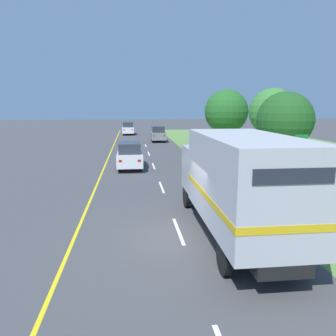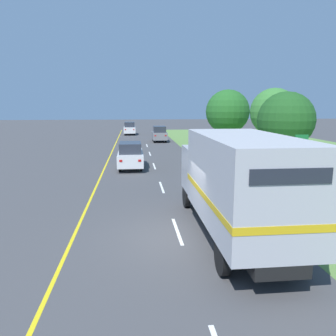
{
  "view_description": "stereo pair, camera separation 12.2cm",
  "coord_description": "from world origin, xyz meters",
  "px_view_note": "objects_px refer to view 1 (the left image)",
  "views": [
    {
      "loc": [
        -1.66,
        -10.74,
        4.53
      ],
      "look_at": [
        0.3,
        6.59,
        1.2
      ],
      "focal_mm": 35.0,
      "sensor_mm": 36.0,
      "label": 1
    },
    {
      "loc": [
        -1.54,
        -10.76,
        4.53
      ],
      "look_at": [
        0.3,
        6.59,
        1.2
      ],
      "focal_mm": 35.0,
      "sensor_mm": 36.0,
      "label": 2
    }
  ],
  "objects_px": {
    "roadside_tree_near": "(285,120)",
    "highway_sign": "(287,154)",
    "horse_trailer_truck": "(238,181)",
    "delineator_post": "(310,226)",
    "lead_car_white_ahead": "(128,128)",
    "lead_car_white": "(130,155)",
    "lead_car_grey_ahead": "(158,134)",
    "roadside_tree_far": "(226,112)",
    "roadside_tree_mid": "(273,112)"
  },
  "relations": [
    {
      "from": "horse_trailer_truck",
      "to": "roadside_tree_far",
      "type": "distance_m",
      "value": 25.39
    },
    {
      "from": "lead_car_grey_ahead",
      "to": "roadside_tree_mid",
      "type": "relative_size",
      "value": 0.65
    },
    {
      "from": "lead_car_white",
      "to": "delineator_post",
      "type": "xyz_separation_m",
      "value": [
        6.13,
        -13.91,
        -0.46
      ]
    },
    {
      "from": "lead_car_grey_ahead",
      "to": "roadside_tree_mid",
      "type": "height_order",
      "value": "roadside_tree_mid"
    },
    {
      "from": "delineator_post",
      "to": "lead_car_grey_ahead",
      "type": "bearing_deg",
      "value": 94.67
    },
    {
      "from": "roadside_tree_near",
      "to": "roadside_tree_far",
      "type": "distance_m",
      "value": 12.84
    },
    {
      "from": "lead_car_white",
      "to": "lead_car_white_ahead",
      "type": "bearing_deg",
      "value": 90.64
    },
    {
      "from": "horse_trailer_truck",
      "to": "delineator_post",
      "type": "xyz_separation_m",
      "value": [
        2.46,
        -0.49,
        -1.51
      ]
    },
    {
      "from": "lead_car_white",
      "to": "delineator_post",
      "type": "bearing_deg",
      "value": -66.22
    },
    {
      "from": "highway_sign",
      "to": "roadside_tree_mid",
      "type": "bearing_deg",
      "value": 70.03
    },
    {
      "from": "lead_car_white",
      "to": "roadside_tree_near",
      "type": "bearing_deg",
      "value": -9.62
    },
    {
      "from": "lead_car_white_ahead",
      "to": "delineator_post",
      "type": "bearing_deg",
      "value": -81.39
    },
    {
      "from": "lead_car_grey_ahead",
      "to": "lead_car_white_ahead",
      "type": "relative_size",
      "value": 0.88
    },
    {
      "from": "lead_car_white_ahead",
      "to": "roadside_tree_near",
      "type": "bearing_deg",
      "value": -69.9
    },
    {
      "from": "highway_sign",
      "to": "roadside_tree_far",
      "type": "height_order",
      "value": "roadside_tree_far"
    },
    {
      "from": "roadside_tree_near",
      "to": "delineator_post",
      "type": "relative_size",
      "value": 5.8
    },
    {
      "from": "horse_trailer_truck",
      "to": "roadside_tree_far",
      "type": "height_order",
      "value": "roadside_tree_far"
    },
    {
      "from": "lead_car_white",
      "to": "lead_car_white_ahead",
      "type": "height_order",
      "value": "lead_car_white_ahead"
    },
    {
      "from": "lead_car_white",
      "to": "roadside_tree_near",
      "type": "xyz_separation_m",
      "value": [
        10.85,
        -1.84,
        2.57
      ]
    },
    {
      "from": "lead_car_white",
      "to": "roadside_tree_far",
      "type": "distance_m",
      "value": 15.41
    },
    {
      "from": "horse_trailer_truck",
      "to": "delineator_post",
      "type": "bearing_deg",
      "value": -11.19
    },
    {
      "from": "lead_car_white",
      "to": "roadside_tree_far",
      "type": "relative_size",
      "value": 0.71
    },
    {
      "from": "roadside_tree_mid",
      "to": "lead_car_white",
      "type": "bearing_deg",
      "value": -162.48
    },
    {
      "from": "roadside_tree_mid",
      "to": "lead_car_white_ahead",
      "type": "bearing_deg",
      "value": 117.35
    },
    {
      "from": "lead_car_grey_ahead",
      "to": "roadside_tree_near",
      "type": "distance_m",
      "value": 21.14
    },
    {
      "from": "roadside_tree_far",
      "to": "delineator_post",
      "type": "bearing_deg",
      "value": -99.73
    },
    {
      "from": "highway_sign",
      "to": "roadside_tree_near",
      "type": "xyz_separation_m",
      "value": [
        2.61,
        5.88,
        1.5
      ]
    },
    {
      "from": "highway_sign",
      "to": "roadside_tree_mid",
      "type": "xyz_separation_m",
      "value": [
        4.24,
        11.66,
        1.97
      ]
    },
    {
      "from": "highway_sign",
      "to": "roadside_tree_mid",
      "type": "height_order",
      "value": "roadside_tree_mid"
    },
    {
      "from": "horse_trailer_truck",
      "to": "delineator_post",
      "type": "relative_size",
      "value": 8.62
    },
    {
      "from": "lead_car_grey_ahead",
      "to": "highway_sign",
      "type": "height_order",
      "value": "highway_sign"
    },
    {
      "from": "lead_car_white",
      "to": "roadside_tree_far",
      "type": "height_order",
      "value": "roadside_tree_far"
    },
    {
      "from": "horse_trailer_truck",
      "to": "lead_car_white",
      "type": "bearing_deg",
      "value": 105.29
    },
    {
      "from": "lead_car_grey_ahead",
      "to": "roadside_tree_far",
      "type": "xyz_separation_m",
      "value": [
        6.86,
        -6.84,
        2.9
      ]
    },
    {
      "from": "roadside_tree_far",
      "to": "highway_sign",
      "type": "bearing_deg",
      "value": -96.58
    },
    {
      "from": "lead_car_grey_ahead",
      "to": "roadside_tree_far",
      "type": "bearing_deg",
      "value": -44.94
    },
    {
      "from": "horse_trailer_truck",
      "to": "lead_car_white",
      "type": "height_order",
      "value": "horse_trailer_truck"
    },
    {
      "from": "horse_trailer_truck",
      "to": "roadside_tree_far",
      "type": "bearing_deg",
      "value": 74.59
    },
    {
      "from": "lead_car_white",
      "to": "roadside_tree_near",
      "type": "distance_m",
      "value": 11.3
    },
    {
      "from": "highway_sign",
      "to": "delineator_post",
      "type": "distance_m",
      "value": 6.71
    },
    {
      "from": "lead_car_white_ahead",
      "to": "lead_car_white",
      "type": "bearing_deg",
      "value": -89.36
    },
    {
      "from": "roadside_tree_mid",
      "to": "roadside_tree_near",
      "type": "bearing_deg",
      "value": -105.74
    },
    {
      "from": "roadside_tree_near",
      "to": "lead_car_white",
      "type": "bearing_deg",
      "value": 170.38
    },
    {
      "from": "roadside_tree_near",
      "to": "highway_sign",
      "type": "bearing_deg",
      "value": -113.91
    },
    {
      "from": "roadside_tree_far",
      "to": "roadside_tree_mid",
      "type": "bearing_deg",
      "value": -73.58
    },
    {
      "from": "lead_car_grey_ahead",
      "to": "roadside_tree_near",
      "type": "xyz_separation_m",
      "value": [
        7.31,
        -19.67,
        2.54
      ]
    },
    {
      "from": "lead_car_white",
      "to": "roadside_tree_mid",
      "type": "distance_m",
      "value": 13.43
    },
    {
      "from": "highway_sign",
      "to": "horse_trailer_truck",
      "type": "bearing_deg",
      "value": -128.72
    },
    {
      "from": "roadside_tree_near",
      "to": "roadside_tree_mid",
      "type": "bearing_deg",
      "value": 74.26
    },
    {
      "from": "roadside_tree_mid",
      "to": "roadside_tree_far",
      "type": "height_order",
      "value": "roadside_tree_far"
    }
  ]
}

